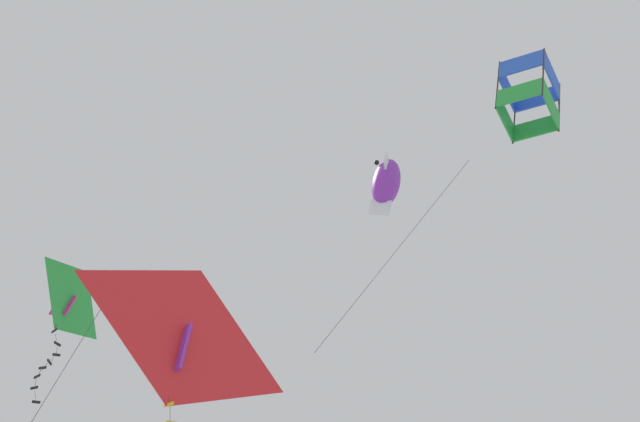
% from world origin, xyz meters
% --- Properties ---
extents(kite_box_mid_left, '(1.85, 2.14, 2.43)m').
position_xyz_m(kite_box_mid_left, '(4.51, -1.22, 24.93)').
color(kite_box_mid_left, blue).
extents(kite_delta_near_right, '(3.19, 1.00, 3.74)m').
position_xyz_m(kite_delta_near_right, '(-3.64, 2.64, 12.32)').
color(kite_delta_near_right, red).
extents(kite_fish_highest, '(3.99, 3.62, 10.15)m').
position_xyz_m(kite_fish_highest, '(3.76, 3.60, 24.36)').
color(kite_fish_highest, purple).
extents(kite_delta_far_centre, '(2.43, 1.88, 9.53)m').
position_xyz_m(kite_delta_far_centre, '(-3.36, 7.50, 16.74)').
color(kite_delta_far_centre, green).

